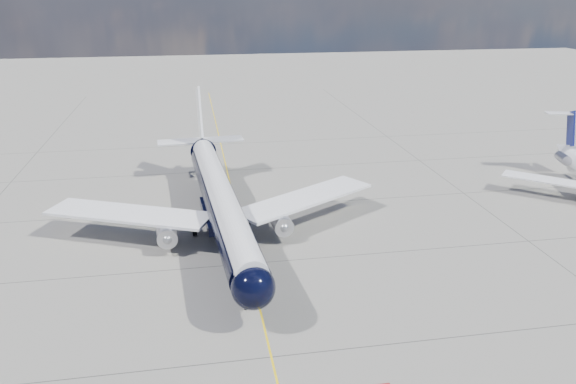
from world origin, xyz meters
name	(u,v)px	position (x,y,z in m)	size (l,w,h in m)	color
ground	(233,194)	(0.00, 30.00, 0.00)	(320.00, 320.00, 0.00)	gray
taxiway_centerline	(236,208)	(0.00, 25.00, 0.00)	(0.16, 160.00, 0.01)	yellow
main_airliner	(220,197)	(-2.20, 18.22, 4.04)	(36.96, 45.09, 13.02)	black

